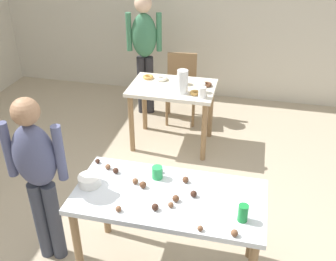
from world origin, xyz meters
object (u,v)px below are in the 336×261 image
object	(u,v)px
person_girl_near	(38,171)
pitcher_far	(183,82)
chair_far_table	(181,83)
person_adult_far	(144,45)
dining_table_far	(172,97)
mixing_bowl	(90,180)
soda_can	(243,213)
dining_table_near	(169,206)

from	to	relation	value
person_girl_near	pitcher_far	bearing A→B (deg)	68.09
chair_far_table	person_adult_far	xyz separation A→B (m)	(-0.50, 0.04, 0.46)
dining_table_far	mixing_bowl	world-z (taller)	mixing_bowl
person_girl_near	mixing_bowl	bearing A→B (deg)	8.90
person_adult_far	soda_can	xyz separation A→B (m)	(1.44, -2.71, -0.14)
person_girl_near	pitcher_far	world-z (taller)	person_girl_near
dining_table_near	pitcher_far	world-z (taller)	pitcher_far
dining_table_far	chair_far_table	size ratio (longest dim) A/B	1.10
dining_table_near	dining_table_far	world-z (taller)	same
dining_table_near	dining_table_far	bearing A→B (deg)	101.89
person_adult_far	person_girl_near	bearing A→B (deg)	-90.86
dining_table_far	pitcher_far	xyz separation A→B (m)	(0.14, -0.14, 0.26)
chair_far_table	person_girl_near	size ratio (longest dim) A/B	0.61
dining_table_near	chair_far_table	size ratio (longest dim) A/B	1.56
person_adult_far	pitcher_far	size ratio (longest dim) A/B	6.13
dining_table_far	pitcher_far	distance (m)	0.33
dining_table_near	soda_can	bearing A→B (deg)	-15.15
dining_table_near	person_adult_far	world-z (taller)	person_adult_far
chair_far_table	soda_can	distance (m)	2.84
chair_far_table	person_girl_near	world-z (taller)	person_girl_near
dining_table_near	person_girl_near	world-z (taller)	person_girl_near
mixing_bowl	soda_can	size ratio (longest dim) A/B	1.36
person_adult_far	mixing_bowl	distance (m)	2.61
mixing_bowl	soda_can	world-z (taller)	soda_can
chair_far_table	soda_can	xyz separation A→B (m)	(0.94, -2.67, 0.31)
soda_can	pitcher_far	world-z (taller)	pitcher_far
person_adult_far	dining_table_near	bearing A→B (deg)	-70.29
dining_table_near	person_adult_far	distance (m)	2.74
soda_can	dining_table_far	bearing A→B (deg)	114.62
person_girl_near	soda_can	xyz separation A→B (m)	(1.48, -0.06, -0.04)
pitcher_far	chair_far_table	bearing A→B (deg)	101.86
dining_table_near	mixing_bowl	distance (m)	0.60
dining_table_far	person_girl_near	xyz separation A→B (m)	(-0.57, -1.92, 0.23)
person_adult_far	soda_can	distance (m)	3.07
chair_far_table	mixing_bowl	distance (m)	2.56
dining_table_far	mixing_bowl	bearing A→B (deg)	-96.13
person_girl_near	dining_table_near	bearing A→B (deg)	4.57
dining_table_near	person_adult_far	size ratio (longest dim) A/B	0.86
dining_table_near	dining_table_far	size ratio (longest dim) A/B	1.43
person_girl_near	mixing_bowl	size ratio (longest dim) A/B	8.61
person_adult_far	mixing_bowl	xyz separation A→B (m)	(0.33, -2.59, -0.17)
soda_can	pitcher_far	xyz separation A→B (m)	(-0.77, 1.84, 0.07)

